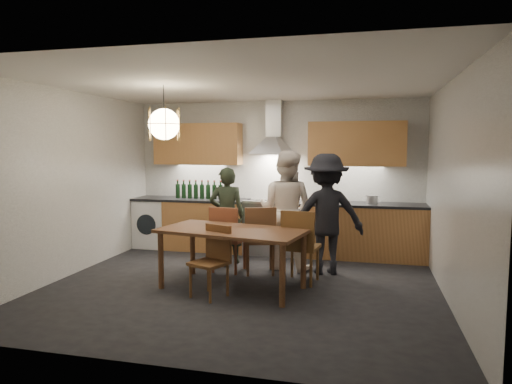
% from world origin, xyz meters
% --- Properties ---
extents(ground, '(5.00, 5.00, 0.00)m').
position_xyz_m(ground, '(0.00, 0.00, 0.00)').
color(ground, black).
rests_on(ground, ground).
extents(room_shell, '(5.02, 4.52, 2.61)m').
position_xyz_m(room_shell, '(0.00, 0.00, 1.71)').
color(room_shell, white).
rests_on(room_shell, ground).
extents(counter_run, '(5.00, 0.62, 0.90)m').
position_xyz_m(counter_run, '(0.02, 1.95, 0.45)').
color(counter_run, tan).
rests_on(counter_run, ground).
extents(range_stove, '(0.90, 0.60, 0.92)m').
position_xyz_m(range_stove, '(0.00, 1.94, 0.44)').
color(range_stove, silver).
rests_on(range_stove, ground).
extents(wall_fixtures, '(4.30, 0.54, 1.10)m').
position_xyz_m(wall_fixtures, '(0.00, 2.07, 1.87)').
color(wall_fixtures, tan).
rests_on(wall_fixtures, ground).
extents(pendant_lamp, '(0.43, 0.43, 0.70)m').
position_xyz_m(pendant_lamp, '(-1.00, -0.10, 2.10)').
color(pendant_lamp, black).
rests_on(pendant_lamp, ground).
extents(dining_table, '(1.96, 1.23, 0.77)m').
position_xyz_m(dining_table, '(-0.09, -0.11, 0.68)').
color(dining_table, brown).
rests_on(dining_table, ground).
extents(chair_back_left, '(0.47, 0.47, 0.96)m').
position_xyz_m(chair_back_left, '(-0.39, 0.60, 0.55)').
color(chair_back_left, brown).
rests_on(chair_back_left, ground).
extents(chair_back_mid, '(0.55, 0.55, 0.97)m').
position_xyz_m(chair_back_mid, '(0.10, 0.61, 0.56)').
color(chair_back_mid, brown).
rests_on(chair_back_mid, ground).
extents(chair_back_right, '(0.50, 0.50, 0.99)m').
position_xyz_m(chair_back_right, '(0.71, 0.28, 0.57)').
color(chair_back_right, brown).
rests_on(chair_back_right, ground).
extents(chair_front, '(0.51, 0.51, 0.86)m').
position_xyz_m(chair_front, '(-0.24, -0.42, 0.49)').
color(chair_front, brown).
rests_on(chair_front, ground).
extents(person_left, '(0.62, 0.48, 1.50)m').
position_xyz_m(person_left, '(-0.55, 1.14, 0.75)').
color(person_left, black).
rests_on(person_left, ground).
extents(person_mid, '(0.97, 0.82, 1.76)m').
position_xyz_m(person_mid, '(0.39, 1.04, 0.88)').
color(person_mid, white).
rests_on(person_mid, ground).
extents(person_right, '(1.25, 0.93, 1.72)m').
position_xyz_m(person_right, '(1.00, 0.91, 0.86)').
color(person_right, black).
rests_on(person_right, ground).
extents(mixing_bowl, '(0.40, 0.40, 0.08)m').
position_xyz_m(mixing_bowl, '(1.00, 1.88, 0.94)').
color(mixing_bowl, '#B4B3B7').
rests_on(mixing_bowl, counter_run).
extents(stock_pot, '(0.24, 0.24, 0.13)m').
position_xyz_m(stock_pot, '(1.64, 1.91, 0.96)').
color(stock_pot, '#B7B7BB').
rests_on(stock_pot, counter_run).
extents(wine_bottles, '(0.88, 0.08, 0.32)m').
position_xyz_m(wine_bottles, '(-1.33, 1.97, 1.06)').
color(wine_bottles, black).
rests_on(wine_bottles, counter_run).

